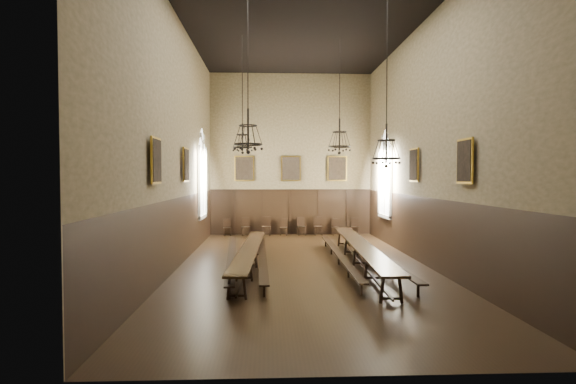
{
  "coord_description": "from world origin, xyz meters",
  "views": [
    {
      "loc": [
        -1.25,
        -16.15,
        3.26
      ],
      "look_at": [
        -0.48,
        1.5,
        2.65
      ],
      "focal_mm": 28.0,
      "sensor_mm": 36.0,
      "label": 1
    }
  ],
  "objects": [
    {
      "name": "floor",
      "position": [
        0.0,
        0.0,
        -0.01
      ],
      "size": [
        9.0,
        18.0,
        0.02
      ],
      "primitive_type": "cube",
      "color": "black",
      "rests_on": "ground"
    },
    {
      "name": "portrait_right_0",
      "position": [
        4.38,
        1.0,
        3.7
      ],
      "size": [
        0.12,
        1.0,
        1.3
      ],
      "color": "#B58C2B",
      "rests_on": "wall_right"
    },
    {
      "name": "ceiling",
      "position": [
        0.0,
        0.0,
        9.01
      ],
      "size": [
        9.0,
        18.0,
        0.02
      ],
      "primitive_type": "cube",
      "color": "black",
      "rests_on": "ground"
    },
    {
      "name": "chandelier_back_right",
      "position": [
        1.72,
        2.58,
        4.79
      ],
      "size": [
        0.95,
        0.95,
        4.66
      ],
      "color": "black",
      "rests_on": "ceiling"
    },
    {
      "name": "portrait_left_1",
      "position": [
        -4.38,
        -3.5,
        3.7
      ],
      "size": [
        0.12,
        1.0,
        1.3
      ],
      "color": "#B58C2B",
      "rests_on": "wall_left"
    },
    {
      "name": "bench_right_inner",
      "position": [
        1.34,
        0.23,
        0.27
      ],
      "size": [
        0.4,
        9.35,
        0.42
      ],
      "rotation": [
        0.0,
        0.0,
        -0.01
      ],
      "color": "black",
      "rests_on": "floor"
    },
    {
      "name": "chandelier_back_left",
      "position": [
        -2.31,
        2.32,
        4.78
      ],
      "size": [
        0.8,
        0.8,
        4.69
      ],
      "color": "black",
      "rests_on": "ceiling"
    },
    {
      "name": "chair_4",
      "position": [
        0.56,
        8.58,
        0.3
      ],
      "size": [
        0.51,
        0.51,
        1.0
      ],
      "rotation": [
        0.0,
        0.0,
        0.18
      ],
      "color": "black",
      "rests_on": "floor"
    },
    {
      "name": "bench_left_outer",
      "position": [
        -2.6,
        0.13,
        0.28
      ],
      "size": [
        0.95,
        9.65,
        0.43
      ],
      "rotation": [
        0.0,
        0.0,
        0.07
      ],
      "color": "black",
      "rests_on": "floor"
    },
    {
      "name": "table_left",
      "position": [
        -1.93,
        -0.19,
        0.36
      ],
      "size": [
        1.02,
        9.3,
        0.72
      ],
      "rotation": [
        0.0,
        0.0,
        -0.04
      ],
      "color": "black",
      "rests_on": "floor"
    },
    {
      "name": "chair_6",
      "position": [
        2.46,
        8.47,
        0.27
      ],
      "size": [
        0.42,
        0.42,
        0.91
      ],
      "rotation": [
        0.0,
        0.0,
        0.04
      ],
      "color": "black",
      "rests_on": "floor"
    },
    {
      "name": "wall_right",
      "position": [
        4.51,
        0.0,
        4.5
      ],
      "size": [
        0.02,
        18.0,
        9.0
      ],
      "primitive_type": "cube",
      "color": "#8E7C57",
      "rests_on": "ground"
    },
    {
      "name": "wainscot_panelling",
      "position": [
        0.0,
        0.0,
        1.25
      ],
      "size": [
        9.0,
        18.0,
        2.5
      ],
      "primitive_type": null,
      "color": "black",
      "rests_on": "floor"
    },
    {
      "name": "window_left",
      "position": [
        -4.43,
        5.5,
        3.4
      ],
      "size": [
        0.2,
        2.2,
        4.6
      ],
      "primitive_type": null,
      "color": "white",
      "rests_on": "wall_left"
    },
    {
      "name": "portrait_back_2",
      "position": [
        2.6,
        8.88,
        3.7
      ],
      "size": [
        1.1,
        0.12,
        1.4
      ],
      "color": "#B58C2B",
      "rests_on": "wall_back"
    },
    {
      "name": "portrait_left_0",
      "position": [
        -4.38,
        1.0,
        3.7
      ],
      "size": [
        0.12,
        1.0,
        1.3
      ],
      "color": "#B58C2B",
      "rests_on": "wall_left"
    },
    {
      "name": "chandelier_front_left",
      "position": [
        -1.89,
        -2.06,
        4.57
      ],
      "size": [
        0.9,
        0.9,
        4.9
      ],
      "color": "black",
      "rests_on": "ceiling"
    },
    {
      "name": "bench_left_inner",
      "position": [
        -1.48,
        0.13,
        0.26
      ],
      "size": [
        0.51,
        9.24,
        0.42
      ],
      "rotation": [
        0.0,
        0.0,
        0.02
      ],
      "color": "black",
      "rests_on": "floor"
    },
    {
      "name": "portrait_back_0",
      "position": [
        -2.6,
        8.88,
        3.7
      ],
      "size": [
        1.1,
        0.12,
        1.4
      ],
      "color": "#B58C2B",
      "rests_on": "wall_back"
    },
    {
      "name": "chair_5",
      "position": [
        1.49,
        8.56,
        0.3
      ],
      "size": [
        0.46,
        0.46,
        1.01
      ],
      "rotation": [
        0.0,
        0.0,
        0.04
      ],
      "color": "black",
      "rests_on": "floor"
    },
    {
      "name": "window_right",
      "position": [
        4.43,
        5.5,
        3.4
      ],
      "size": [
        0.2,
        2.2,
        4.6
      ],
      "primitive_type": null,
      "color": "white",
      "rests_on": "wall_right"
    },
    {
      "name": "wall_left",
      "position": [
        -4.51,
        0.0,
        4.5
      ],
      "size": [
        0.02,
        18.0,
        9.0
      ],
      "primitive_type": "cube",
      "color": "#8E7C57",
      "rests_on": "ground"
    },
    {
      "name": "chair_0",
      "position": [
        -3.52,
        8.49,
        0.28
      ],
      "size": [
        0.48,
        0.48,
        0.92
      ],
      "rotation": [
        0.0,
        0.0,
        0.19
      ],
      "color": "black",
      "rests_on": "floor"
    },
    {
      "name": "bench_right_outer",
      "position": [
        2.66,
        0.23,
        0.28
      ],
      "size": [
        0.57,
        9.88,
        0.44
      ],
      "rotation": [
        0.0,
        0.0,
        0.03
      ],
      "color": "black",
      "rests_on": "floor"
    },
    {
      "name": "chandelier_front_right",
      "position": [
        2.24,
        -2.98,
        4.16
      ],
      "size": [
        0.83,
        0.83,
        5.36
      ],
      "color": "black",
      "rests_on": "ceiling"
    },
    {
      "name": "chair_1",
      "position": [
        -2.49,
        8.49,
        0.3
      ],
      "size": [
        0.51,
        0.51,
        1.0
      ],
      "rotation": [
        0.0,
        0.0,
        0.17
      ],
      "color": "black",
      "rests_on": "floor"
    },
    {
      "name": "chair_3",
      "position": [
        -0.43,
        8.53,
        0.27
      ],
      "size": [
        0.44,
        0.44,
        0.9
      ],
      "rotation": [
        0.0,
        0.0,
        -0.13
      ],
      "color": "black",
      "rests_on": "floor"
    },
    {
      "name": "chair_2",
      "position": [
        -1.39,
        8.47,
        0.31
      ],
      "size": [
        0.46,
        0.46,
        1.03
      ],
      "rotation": [
        0.0,
        0.0,
        -0.02
      ],
      "color": "black",
      "rests_on": "floor"
    },
    {
      "name": "wall_back",
      "position": [
        0.0,
        9.01,
        4.5
      ],
      "size": [
        9.0,
        0.02,
        9.0
      ],
      "primitive_type": "cube",
      "color": "#8E7C57",
      "rests_on": "ground"
    },
    {
      "name": "table_right",
      "position": [
        2.09,
        -0.14,
        0.41
      ],
      "size": [
        1.16,
        10.5,
        0.82
      ],
      "rotation": [
        0.0,
        0.0,
        -0.04
      ],
      "color": "black",
      "rests_on": "floor"
    },
    {
      "name": "portrait_back_1",
      "position": [
        0.0,
        8.88,
        3.7
      ],
      "size": [
        1.1,
        0.12,
        1.4
      ],
      "color": "#B58C2B",
      "rests_on": "wall_back"
    },
    {
      "name": "chair_7",
      "position": [
        3.55,
        8.56,
        0.28
      ],
      "size": [
        0.46,
        0.46,
        0.94
      ],
      "rotation": [
        0.0,
        0.0,
        -0.12
      ],
      "color": "black",
      "rests_on": "floor"
    },
    {
      "name": "portrait_right_1",
      "position": [
        4.38,
        -3.5,
        3.7
      ],
      "size": [
        0.12,
        1.0,
        1.3
      ],
      "color": "#B58C2B",
      "rests_on": "wall_right"
    },
    {
      "name": "wall_front",
      "position": [
        0.0,
        -9.01,
        4.5
      ],
      "size": [
        9.0,
        0.02,
        9.0
      ],
      "primitive_type": "cube",
      "color": "#8E7C57",
      "rests_on": "ground"
    }
  ]
}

